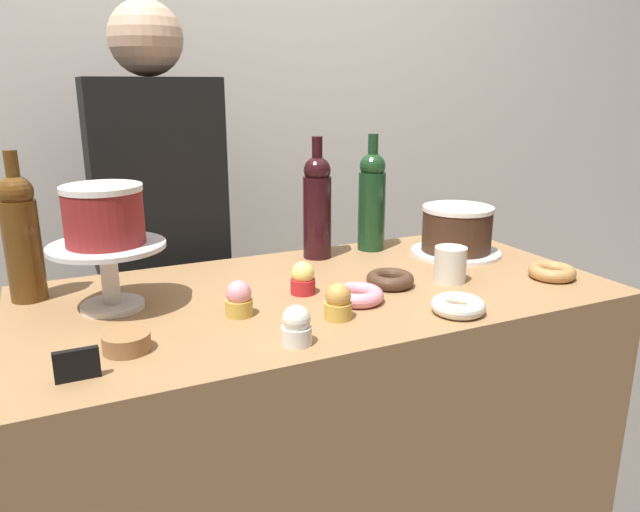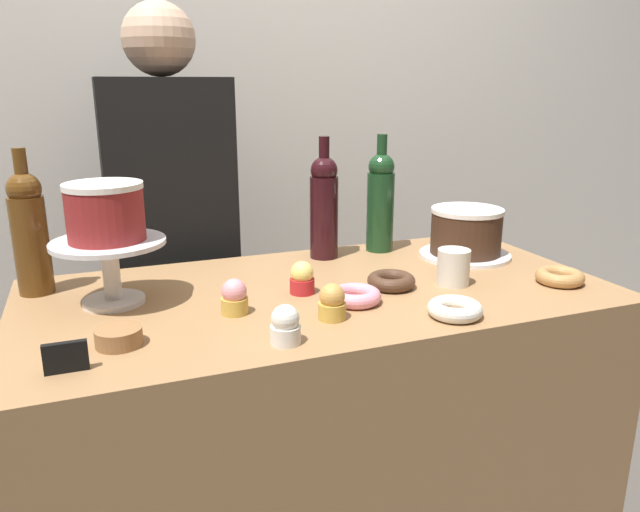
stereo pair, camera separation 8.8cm
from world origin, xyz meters
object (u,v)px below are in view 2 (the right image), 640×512
cake_stand_pedestal (110,261)px  wine_bottle_amber (29,231)px  cupcake_strawberry (234,297)px  donut_chocolate (391,281)px  wine_bottle_green (380,200)px  price_sign_chalkboard (66,357)px  chocolate_round_cake (466,231)px  barista_figure (175,270)px  donut_maple (560,277)px  white_layer_cake (105,212)px  donut_pink (355,296)px  cupcake_vanilla (285,325)px  cupcake_caramel (332,303)px  cookie_stack (119,337)px  donut_sugar (455,309)px  coffee_cup_ceramic (453,267)px  cupcake_lemon (302,278)px  wine_bottle_dark_red (324,205)px

cake_stand_pedestal → wine_bottle_amber: (-0.16, 0.14, 0.05)m
cupcake_strawberry → donut_chocolate: size_ratio=0.66×
wine_bottle_green → donut_chocolate: (-0.12, -0.30, -0.13)m
cake_stand_pedestal → price_sign_chalkboard: size_ratio=3.39×
cake_stand_pedestal → price_sign_chalkboard: bearing=-106.1°
chocolate_round_cake → barista_figure: barista_figure is taller
cupcake_strawberry → donut_maple: (0.76, -0.09, -0.02)m
white_layer_cake → donut_pink: size_ratio=1.43×
white_layer_cake → cupcake_vanilla: white_layer_cake is taller
cupcake_caramel → donut_maple: (0.59, 0.01, -0.02)m
wine_bottle_green → cookie_stack: size_ratio=3.87×
donut_sugar → chocolate_round_cake: bearing=53.4°
white_layer_cake → wine_bottle_amber: size_ratio=0.49×
donut_maple → coffee_cup_ceramic: size_ratio=1.32×
wine_bottle_amber → donut_pink: 0.73m
cupcake_vanilla → barista_figure: (-0.09, 0.81, -0.12)m
chocolate_round_cake → donut_maple: (0.08, -0.28, -0.06)m
chocolate_round_cake → wine_bottle_green: bearing=142.5°
cake_stand_pedestal → cupcake_strawberry: size_ratio=3.19×
cake_stand_pedestal → wine_bottle_green: 0.75m
wine_bottle_amber → cookie_stack: bearing=-67.1°
price_sign_chalkboard → cookie_stack: bearing=42.3°
wine_bottle_amber → donut_sugar: size_ratio=2.91×
wine_bottle_green → cookie_stack: (-0.73, -0.41, -0.13)m
wine_bottle_amber → donut_sugar: 0.94m
donut_chocolate → donut_pink: bearing=-152.1°
cupcake_vanilla → cupcake_lemon: (0.12, 0.25, 0.00)m
chocolate_round_cake → cupcake_strawberry: size_ratio=2.59×
donut_chocolate → white_layer_cake: bearing=168.6°
cupcake_vanilla → donut_sugar: bearing=0.2°
wine_bottle_green → coffee_cup_ceramic: bearing=-85.8°
coffee_cup_ceramic → donut_pink: bearing=-173.2°
price_sign_chalkboard → barista_figure: 0.85m
cupcake_caramel → donut_maple: bearing=1.3°
barista_figure → cupcake_caramel: bearing=-73.8°
white_layer_cake → coffee_cup_ceramic: size_ratio=1.89×
coffee_cup_ceramic → cookie_stack: bearing=-174.2°
wine_bottle_dark_red → donut_pink: wine_bottle_dark_red is taller
wine_bottle_green → barista_figure: size_ratio=0.20×
wine_bottle_amber → coffee_cup_ceramic: (0.91, -0.29, -0.10)m
wine_bottle_amber → wine_bottle_green: same height
coffee_cup_ceramic → barista_figure: barista_figure is taller
wine_bottle_green → price_sign_chalkboard: (-0.82, -0.49, -0.12)m
coffee_cup_ceramic → price_sign_chalkboard: bearing=-169.5°
donut_maple → price_sign_chalkboard: (-1.08, -0.07, 0.01)m
price_sign_chalkboard → coffee_cup_ceramic: coffee_cup_ceramic is taller
cupcake_caramel → donut_maple: cupcake_caramel is taller
cupcake_lemon → donut_maple: 0.61m
cupcake_caramel → cupcake_strawberry: bearing=150.3°
cupcake_lemon → price_sign_chalkboard: (-0.49, -0.23, -0.01)m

